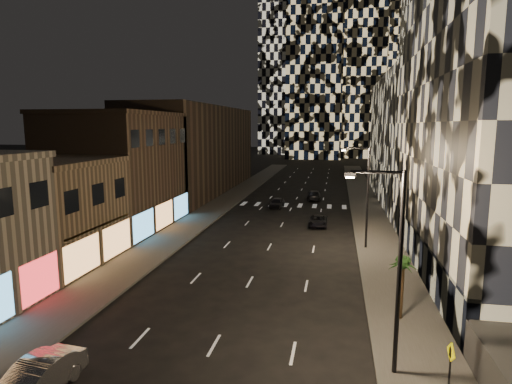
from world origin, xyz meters
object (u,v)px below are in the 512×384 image
at_px(car_dark_midlane, 277,203).
at_px(car_dark_rightlane, 318,221).
at_px(ped_sign, 450,362).
at_px(streetlight_far, 365,190).
at_px(car_dark_oncoming, 314,195).
at_px(car_silver_parked, 35,380).
at_px(palm_tree, 403,268).
at_px(streetlight_near, 394,259).

distance_m(car_dark_midlane, car_dark_rightlane, 11.46).
distance_m(car_dark_rightlane, ped_sign, 30.35).
xyz_separation_m(streetlight_far, car_dark_midlane, (-10.30, 17.76, -4.68)).
bearing_deg(car_dark_oncoming, streetlight_far, 100.61).
height_order(car_silver_parked, palm_tree, palm_tree).
bearing_deg(streetlight_far, palm_tree, -84.98).
xyz_separation_m(streetlight_near, car_dark_rightlane, (-4.35, 27.96, -4.77)).
bearing_deg(car_dark_midlane, car_silver_parked, -91.32).
height_order(car_silver_parked, car_dark_midlane, car_silver_parked).
bearing_deg(car_dark_oncoming, car_dark_rightlane, 92.27).
bearing_deg(car_silver_parked, ped_sign, 14.27).
height_order(streetlight_far, car_silver_parked, streetlight_far).
height_order(streetlight_far, ped_sign, streetlight_far).
xyz_separation_m(car_dark_oncoming, car_dark_rightlane, (1.33, -17.05, -0.13)).
relative_size(streetlight_near, palm_tree, 2.49).
relative_size(streetlight_far, car_dark_midlane, 2.28).
relative_size(streetlight_near, streetlight_far, 1.00).
xyz_separation_m(streetlight_near, car_dark_oncoming, (-5.69, 45.02, -4.65)).
relative_size(car_dark_midlane, car_dark_rightlane, 0.95).
bearing_deg(car_dark_rightlane, streetlight_far, -61.37).
distance_m(streetlight_near, car_silver_parked, 15.66).
xyz_separation_m(streetlight_near, car_dark_midlane, (-10.30, 37.76, -4.68)).
xyz_separation_m(car_dark_oncoming, palm_tree, (6.95, -39.35, 2.42)).
xyz_separation_m(streetlight_far, car_dark_rightlane, (-4.35, 7.96, -4.77)).
distance_m(car_silver_parked, palm_tree, 18.68).
xyz_separation_m(streetlight_near, palm_tree, (1.26, 5.67, -2.23)).
relative_size(streetlight_far, ped_sign, 3.67).
bearing_deg(car_dark_midlane, streetlight_near, -70.61).
relative_size(streetlight_near, car_silver_parked, 1.95).
xyz_separation_m(car_silver_parked, ped_sign, (16.40, 2.69, 1.04)).
bearing_deg(car_dark_rightlane, car_silver_parked, -107.16).
distance_m(ped_sign, palm_tree, 7.51).
distance_m(car_dark_oncoming, ped_sign, 47.35).
bearing_deg(car_silver_parked, car_dark_midlane, 89.51).
bearing_deg(car_silver_parked, car_dark_rightlane, 77.83).
xyz_separation_m(streetlight_far, car_dark_oncoming, (-5.69, 25.02, -4.65)).
bearing_deg(streetlight_far, car_dark_midlane, 120.13).
bearing_deg(streetlight_far, car_silver_parked, -120.44).
distance_m(car_silver_parked, car_dark_oncoming, 50.13).
bearing_deg(car_dark_rightlane, streetlight_near, -81.19).
height_order(streetlight_far, car_dark_rightlane, streetlight_far).
distance_m(car_silver_parked, car_dark_midlane, 42.31).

